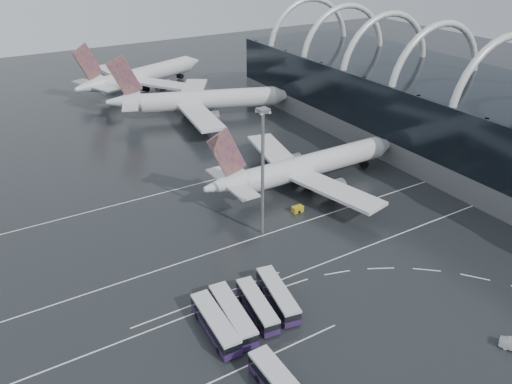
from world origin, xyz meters
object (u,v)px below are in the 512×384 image
bus_row_near_c (257,306)px  floodlight_mast (263,158)px  airliner_gate_c (141,76)px  bus_row_near_a (215,323)px  airliner_main (305,167)px  gse_cart_belly_e (299,165)px  gse_cart_belly_a (335,189)px  bus_row_near_b (233,315)px  gse_cart_belly_c (298,209)px  bus_row_near_d (278,295)px  airliner_gate_b (199,101)px

bus_row_near_c → floodlight_mast: floodlight_mast is taller
airliner_gate_c → bus_row_near_a: bearing=-125.7°
airliner_main → gse_cart_belly_e: airliner_main is taller
gse_cart_belly_a → gse_cart_belly_e: (0.41, 15.29, 0.06)m
airliner_main → gse_cart_belly_e: (4.62, 8.65, -4.11)m
airliner_gate_c → bus_row_near_b: size_ratio=4.30×
bus_row_near_a → bus_row_near_c: bus_row_near_a is taller
bus_row_near_b → gse_cart_belly_c: 37.50m
airliner_gate_c → gse_cart_belly_e: 89.51m
bus_row_near_d → gse_cart_belly_a: bearing=-41.1°
bus_row_near_a → airliner_main: bearing=-47.7°
airliner_main → gse_cart_belly_c: 14.06m
airliner_gate_c → bus_row_near_d: bearing=-120.8°
airliner_main → airliner_gate_b: airliner_gate_b is taller
gse_cart_belly_a → gse_cart_belly_e: gse_cart_belly_e is taller
bus_row_near_c → gse_cart_belly_c: bus_row_near_c is taller
gse_cart_belly_e → bus_row_near_b: bearing=-135.4°
bus_row_near_d → bus_row_near_c: bearing=105.8°
airliner_gate_b → gse_cart_belly_a: bearing=-66.1°
bus_row_near_a → gse_cart_belly_c: (32.37, 23.87, -1.10)m
bus_row_near_d → gse_cart_belly_e: bus_row_near_d is taller
airliner_main → airliner_gate_c: size_ratio=0.96×
airliner_gate_c → bus_row_near_b: 134.70m
airliner_gate_c → gse_cart_belly_c: bearing=-112.2°
airliner_gate_b → bus_row_near_a: airliner_gate_b is taller
bus_row_near_a → bus_row_near_c: (7.74, 0.30, -0.14)m
airliner_gate_c → bus_row_near_a: (-34.97, -131.17, -3.58)m
airliner_gate_b → bus_row_near_d: airliner_gate_b is taller
airliner_main → floodlight_mast: floodlight_mast is taller
bus_row_near_d → gse_cart_belly_c: bus_row_near_d is taller
airliner_gate_b → gse_cart_belly_c: bearing=-77.4°
airliner_gate_b → bus_row_near_c: (-33.26, -91.84, -3.69)m
bus_row_near_d → gse_cart_belly_e: 53.95m
bus_row_near_b → bus_row_near_d: 8.74m
airliner_gate_c → bus_row_near_d: size_ratio=4.44×
bus_row_near_a → bus_row_near_b: size_ratio=0.98×
bus_row_near_b → gse_cart_belly_a: (42.42, 26.87, -1.24)m
bus_row_near_b → bus_row_near_d: size_ratio=1.03×
gse_cart_belly_a → bus_row_near_d: bearing=-141.8°
gse_cart_belly_e → bus_row_near_d: bearing=-129.2°
gse_cart_belly_a → floodlight_mast: bearing=-164.9°
airliner_gate_c → gse_cart_belly_a: airliner_gate_c is taller
airliner_gate_b → gse_cart_belly_a: airliner_gate_b is taller
airliner_gate_b → bus_row_near_d: 96.04m
airliner_gate_b → gse_cart_belly_a: (4.63, -64.96, -4.77)m
airliner_gate_b → bus_row_near_b: size_ratio=4.41×
airliner_gate_b → bus_row_near_b: (-37.79, -91.83, -3.53)m
bus_row_near_a → gse_cart_belly_a: bus_row_near_a is taller
bus_row_near_c → gse_cart_belly_a: bus_row_near_c is taller
bus_row_near_a → gse_cart_belly_a: size_ratio=6.49×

